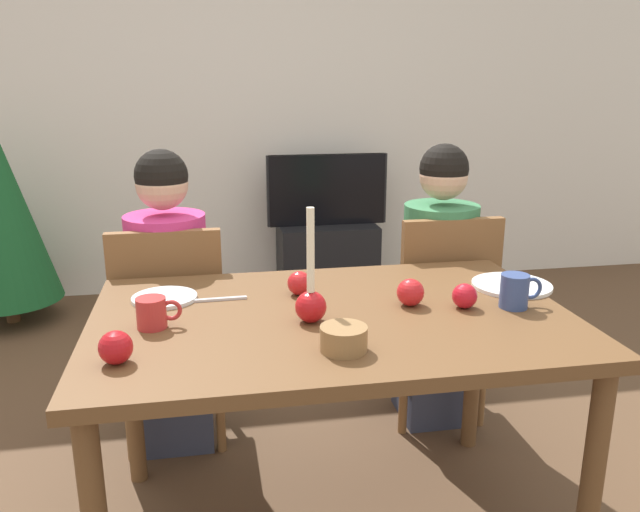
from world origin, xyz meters
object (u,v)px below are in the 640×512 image
object	(u,v)px
chair_left	(171,324)
plate_left	(165,298)
person_right_child	(438,291)
candle_centerpiece	(311,299)
bowl_walnuts	(344,339)
tv	(327,190)
apple_far_edge	(465,296)
dining_table	(332,340)
mug_right	(515,291)
apple_by_right_mug	(299,283)
person_left_child	(170,307)
mug_left	(153,313)
plate_right	(512,285)
apple_by_left_plate	(116,347)
chair_right	(440,306)
tv_stand	(327,259)
apple_near_candle	(410,292)

from	to	relation	value
chair_left	plate_left	bearing A→B (deg)	-88.09
person_right_child	candle_centerpiece	world-z (taller)	person_right_child
bowl_walnuts	tv	bearing A→B (deg)	79.99
candle_centerpiece	apple_far_edge	xyz separation A→B (m)	(0.47, 0.03, -0.03)
dining_table	mug_right	xyz separation A→B (m)	(0.55, -0.05, 0.14)
dining_table	apple_by_right_mug	size ratio (longest dim) A/B	18.17
dining_table	chair_left	xyz separation A→B (m)	(-0.51, 0.61, -0.15)
person_left_child	apple_by_right_mug	world-z (taller)	person_left_child
candle_centerpiece	plate_left	world-z (taller)	candle_centerpiece
mug_left	plate_right	bearing A→B (deg)	7.50
mug_right	apple_by_left_plate	xyz separation A→B (m)	(-1.13, -0.19, -0.01)
tv	mug_right	distance (m)	2.35
plate_left	bowl_walnuts	world-z (taller)	bowl_walnuts
apple_by_right_mug	mug_left	bearing A→B (deg)	-155.48
person_left_child	apple_far_edge	size ratio (longest dim) A/B	15.47
chair_right	person_left_child	xyz separation A→B (m)	(-1.08, 0.03, 0.06)
person_right_child	tv	size ratio (longest dim) A/B	1.48
apple_by_left_plate	apple_by_right_mug	xyz separation A→B (m)	(0.51, 0.42, -0.00)
tv_stand	bowl_walnuts	xyz separation A→B (m)	(-0.45, -2.56, 0.54)
plate_left	apple_near_candle	distance (m)	0.76
mug_left	apple_far_edge	size ratio (longest dim) A/B	1.65
chair_right	tv_stand	world-z (taller)	chair_right
mug_right	apple_by_left_plate	size ratio (longest dim) A/B	1.59
chair_right	mug_right	xyz separation A→B (m)	(-0.02, -0.65, 0.29)
candle_centerpiece	bowl_walnuts	world-z (taller)	candle_centerpiece
dining_table	candle_centerpiece	size ratio (longest dim) A/B	4.23
mug_left	apple_by_left_plate	xyz separation A→B (m)	(-0.07, -0.22, -0.00)
apple_far_edge	bowl_walnuts	bearing A→B (deg)	-150.89
bowl_walnuts	candle_centerpiece	bearing A→B (deg)	103.49
person_left_child	mug_right	size ratio (longest dim) A/B	8.89
chair_left	apple_far_edge	distance (m)	1.14
plate_left	apple_far_edge	size ratio (longest dim) A/B	2.67
chair_left	mug_left	xyz separation A→B (m)	(-0.00, -0.63, 0.28)
mug_left	apple_near_candle	xyz separation A→B (m)	(0.76, 0.04, -0.00)
tv	plate_left	xyz separation A→B (m)	(-0.92, -2.09, 0.05)
plate_left	apple_by_left_plate	distance (m)	0.46
tv_stand	apple_by_right_mug	bearing A→B (deg)	-103.28
chair_right	mug_left	bearing A→B (deg)	-150.02
tv	mug_right	size ratio (longest dim) A/B	5.99
apple_by_left_plate	tv	bearing A→B (deg)	68.27
plate_right	mug_right	distance (m)	0.20
tv_stand	candle_centerpiece	distance (m)	2.47
plate_left	mug_right	size ratio (longest dim) A/B	1.53
candle_centerpiece	apple_by_left_plate	xyz separation A→B (m)	(-0.51, -0.18, -0.03)
tv_stand	mug_right	bearing A→B (deg)	-87.01
person_right_child	apple_near_candle	world-z (taller)	person_right_child
apple_by_right_mug	apple_far_edge	xyz separation A→B (m)	(0.47, -0.21, -0.00)
tv_stand	apple_by_right_mug	distance (m)	2.24
plate_right	apple_by_left_plate	bearing A→B (deg)	-163.10
chair_left	person_left_child	size ratio (longest dim) A/B	0.77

